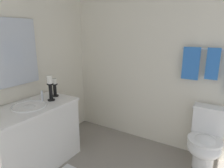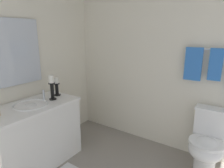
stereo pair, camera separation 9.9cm
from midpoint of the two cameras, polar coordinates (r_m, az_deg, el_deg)
The scene contains 11 objects.
wall_back at distance 2.80m, azimuth 13.13°, elevation 6.22°, with size 2.84×0.04×2.45m, color silver.
wall_left at distance 2.61m, azimuth -30.96°, elevation 3.91°, with size 0.04×2.91×2.45m, color silver.
vanity_cabinet at distance 2.64m, azimuth -23.19°, elevation -14.09°, with size 0.58×1.09×0.80m.
sink_basin at distance 2.50m, azimuth -23.99°, elevation -6.81°, with size 0.40×0.40×0.24m.
mirror at distance 2.59m, azimuth -29.05°, elevation 7.86°, with size 0.02×0.75×0.79m, color silver.
candle_holder_tall at distance 2.72m, azimuth -17.44°, elevation -0.85°, with size 0.09×0.09×0.24m.
candle_holder_short at distance 2.55m, azimuth -18.65°, elevation -0.95°, with size 0.09×0.09×0.32m.
toilet at distance 2.67m, azimuth 24.63°, elevation -14.75°, with size 0.39×0.54×0.75m.
towel_bar at distance 2.59m, azimuth 26.85°, elevation 9.01°, with size 0.02×0.02×0.73m, color silver.
towel_near_vanity at distance 2.62m, azimuth 21.05°, elevation 5.63°, with size 0.20×0.03×0.41m, color blue.
towel_center at distance 2.59m, azimuth 26.38°, elevation 5.28°, with size 0.14×0.03×0.38m, color blue.
Camera 1 is at (0.83, -1.21, 1.62)m, focal length 31.28 mm.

